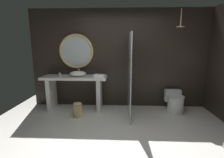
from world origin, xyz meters
name	(u,v)px	position (x,y,z in m)	size (l,w,h in m)	color
ground_plane	(120,142)	(0.00, 0.00, 0.00)	(5.76, 5.76, 0.00)	silver
back_wall_panel	(120,59)	(0.00, 1.90, 1.30)	(4.80, 0.10, 2.60)	black
vanity_counter	(75,87)	(-1.17, 1.55, 0.59)	(1.65, 0.56, 0.88)	silver
vessel_sink	(78,74)	(-1.08, 1.54, 0.95)	(0.43, 0.35, 0.18)	white
tumbler_cup	(60,74)	(-1.56, 1.56, 0.93)	(0.07, 0.07, 0.09)	silver
tissue_box	(99,75)	(-0.55, 1.53, 0.92)	(0.12, 0.11, 0.08)	#3D3323
round_wall_mirror	(76,51)	(-1.17, 1.81, 1.51)	(0.92, 0.07, 0.92)	tan
shower_glass_panel	(129,75)	(0.22, 1.26, 0.97)	(0.02, 1.19, 1.94)	silver
rain_shower_head	(181,24)	(1.41, 1.51, 2.15)	(0.18, 0.18, 0.42)	tan
toilet	(175,102)	(1.39, 1.45, 0.26)	(0.40, 0.58, 0.53)	white
waste_bin	(78,110)	(-0.99, 1.03, 0.18)	(0.21, 0.21, 0.35)	tan
folded_hand_towel	(99,76)	(-0.50, 1.37, 0.92)	(0.26, 0.15, 0.08)	white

